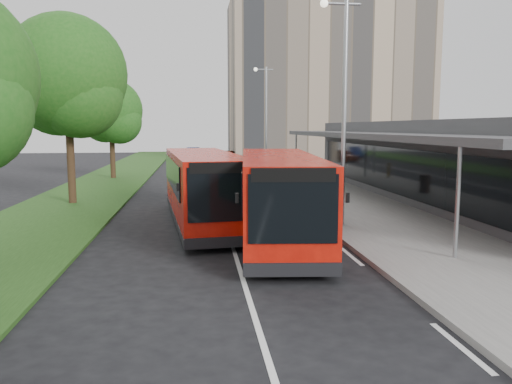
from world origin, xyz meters
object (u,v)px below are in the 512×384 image
Objects in this scene: bus_second at (203,188)px; bus_main at (278,196)px; tree_mid at (67,82)px; lamp_post_far at (265,113)px; lamp_post_near at (342,98)px; car_far at (194,153)px; bollard at (278,171)px; car_near at (227,156)px; tree_far at (111,115)px; litter_bin at (322,185)px.

bus_main is at bearing -56.27° from bus_second.
tree_mid is 0.89× the size of bus_main.
tree_mid is at bearing -130.68° from lamp_post_far.
lamp_post_near reaches higher than car_far.
bollard is (11.50, 9.12, -5.09)m from tree_mid.
lamp_post_near is 1.96× the size of car_far.
bus_main is at bearing -149.28° from lamp_post_near.
car_near is at bearing 93.20° from lamp_post_near.
bus_second is 9.34× the size of bollard.
car_far is at bearing 102.88° from bollard.
lamp_post_near is 2.04× the size of car_near.
tree_far is at bearing 118.18° from bus_main.
bus_main is 10.30× the size of litter_bin.
tree_mid is at bearing -90.00° from tree_far.
bus_second is 9.39m from litter_bin.
tree_mid is 35.45m from car_far.
tree_mid is 15.53m from bollard.
tree_mid is at bearing 140.62° from bus_main.
car_near is at bearing 97.03° from bollard.
litter_bin is 0.24× the size of car_far.
bus_main is 2.46× the size of car_far.
car_near is (2.99, 33.64, -0.73)m from bus_second.
tree_far is at bearing 120.29° from lamp_post_near.
tree_mid is 12.88m from bus_main.
bus_main is at bearing -96.71° from lamp_post_far.
bus_second is (6.18, -17.64, -3.18)m from tree_far.
tree_far is 0.72× the size of bus_second.
lamp_post_near is at bearing -93.15° from car_far.
lamp_post_far is 0.82× the size of bus_second.
lamp_post_far is 21.90m from bus_main.
litter_bin is (12.59, 1.19, -5.12)m from tree_mid.
tree_mid is at bearing -174.62° from litter_bin.
tree_mid is 9.15× the size of litter_bin.
tree_far is at bearing 139.34° from litter_bin.
bus_main is at bearing -67.30° from tree_far.
bollard is 0.26× the size of car_far.
car_near is (-1.96, 15.05, -4.05)m from lamp_post_far.
lamp_post_near is 6.13m from bus_second.
tree_far reaches higher than car_far.
bus_main reaches higher than bollard.
car_far is (-3.51, 6.62, 0.00)m from car_near.
bus_second is at bearing -133.21° from litter_bin.
bus_second is at bearing -70.69° from tree_far.
car_far is (5.67, 34.62, -5.09)m from tree_mid.
bollard is at bearing 88.68° from lamp_post_near.
bus_main is 17.92m from bollard.
car_far is (5.67, 22.62, -3.90)m from tree_far.
bus_second is 40.27m from car_far.
tree_mid reaches higher than car_near.
lamp_post_far is 19.52m from bus_second.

